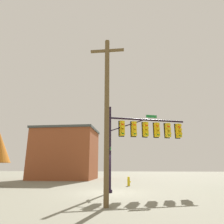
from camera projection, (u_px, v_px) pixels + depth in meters
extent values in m
plane|color=slate|center=(110.00, 193.00, 13.38)|extent=(120.00, 120.00, 0.00)
cylinder|color=black|center=(110.00, 147.00, 14.19)|extent=(0.20, 0.20, 6.09)
cylinder|color=black|center=(110.00, 191.00, 13.41)|extent=(0.36, 0.36, 0.20)
cylinder|color=black|center=(148.00, 120.00, 15.46)|extent=(5.82, 2.17, 0.14)
cylinder|color=black|center=(128.00, 125.00, 14.95)|extent=(2.65, 1.00, 1.08)
cube|color=yellow|center=(122.00, 128.00, 14.79)|extent=(0.42, 0.45, 1.10)
cube|color=black|center=(121.00, 129.00, 14.97)|extent=(0.43, 0.19, 1.22)
sphere|color=#FF2018|center=(123.00, 123.00, 14.69)|extent=(0.22, 0.22, 0.22)
cylinder|color=yellow|center=(123.00, 122.00, 14.65)|extent=(0.27, 0.21, 0.23)
sphere|color=#855607|center=(123.00, 128.00, 14.60)|extent=(0.22, 0.22, 0.22)
cylinder|color=yellow|center=(123.00, 127.00, 14.56)|extent=(0.27, 0.21, 0.23)
sphere|color=#0B621E|center=(123.00, 132.00, 14.51)|extent=(0.22, 0.22, 0.22)
cylinder|color=yellow|center=(123.00, 131.00, 14.46)|extent=(0.27, 0.21, 0.23)
cube|color=yellow|center=(134.00, 129.00, 14.99)|extent=(0.42, 0.44, 1.10)
cube|color=black|center=(133.00, 129.00, 15.18)|extent=(0.43, 0.17, 1.22)
sphere|color=#FF2018|center=(135.00, 124.00, 14.90)|extent=(0.22, 0.22, 0.22)
cylinder|color=yellow|center=(135.00, 123.00, 14.85)|extent=(0.26, 0.20, 0.23)
sphere|color=#855607|center=(135.00, 128.00, 14.81)|extent=(0.22, 0.22, 0.22)
cylinder|color=yellow|center=(135.00, 127.00, 14.76)|extent=(0.26, 0.20, 0.23)
sphere|color=#0B621E|center=(135.00, 133.00, 14.72)|extent=(0.22, 0.22, 0.22)
cylinder|color=yellow|center=(135.00, 132.00, 14.67)|extent=(0.26, 0.20, 0.23)
cube|color=yellow|center=(146.00, 129.00, 15.20)|extent=(0.43, 0.45, 1.10)
cube|color=black|center=(144.00, 130.00, 15.39)|extent=(0.42, 0.20, 1.22)
sphere|color=#FF2018|center=(146.00, 124.00, 15.11)|extent=(0.22, 0.22, 0.22)
cylinder|color=yellow|center=(147.00, 124.00, 15.07)|extent=(0.27, 0.22, 0.23)
sphere|color=#855607|center=(147.00, 129.00, 15.02)|extent=(0.22, 0.22, 0.22)
cylinder|color=yellow|center=(147.00, 128.00, 14.98)|extent=(0.27, 0.22, 0.23)
sphere|color=#0B621E|center=(147.00, 133.00, 14.93)|extent=(0.22, 0.22, 0.22)
cylinder|color=yellow|center=(147.00, 132.00, 14.88)|extent=(0.27, 0.22, 0.23)
cube|color=#E7B80D|center=(157.00, 130.00, 15.41)|extent=(0.42, 0.44, 1.10)
cube|color=black|center=(156.00, 130.00, 15.60)|extent=(0.43, 0.18, 1.22)
sphere|color=#FF2018|center=(158.00, 125.00, 15.31)|extent=(0.22, 0.22, 0.22)
cylinder|color=#E7B80D|center=(158.00, 124.00, 15.27)|extent=(0.26, 0.21, 0.23)
sphere|color=#855607|center=(158.00, 129.00, 15.22)|extent=(0.22, 0.22, 0.22)
cylinder|color=#E7B80D|center=(158.00, 129.00, 15.18)|extent=(0.26, 0.21, 0.23)
sphere|color=#0B621E|center=(158.00, 134.00, 15.13)|extent=(0.22, 0.22, 0.22)
cylinder|color=#E7B80D|center=(159.00, 133.00, 15.09)|extent=(0.26, 0.21, 0.23)
cube|color=gold|center=(168.00, 130.00, 15.62)|extent=(0.42, 0.44, 1.10)
cube|color=black|center=(167.00, 131.00, 15.81)|extent=(0.43, 0.18, 1.22)
sphere|color=#FF2018|center=(169.00, 126.00, 15.52)|extent=(0.22, 0.22, 0.22)
cylinder|color=gold|center=(169.00, 125.00, 15.48)|extent=(0.26, 0.21, 0.23)
sphere|color=#855607|center=(169.00, 130.00, 15.43)|extent=(0.22, 0.22, 0.22)
cylinder|color=gold|center=(169.00, 129.00, 15.39)|extent=(0.26, 0.21, 0.23)
sphere|color=#0B621E|center=(169.00, 134.00, 15.34)|extent=(0.22, 0.22, 0.22)
cylinder|color=gold|center=(170.00, 133.00, 15.30)|extent=(0.26, 0.21, 0.23)
cube|color=#E2B00E|center=(178.00, 131.00, 15.83)|extent=(0.43, 0.45, 1.10)
cube|color=black|center=(177.00, 131.00, 16.02)|extent=(0.43, 0.19, 1.22)
sphere|color=#FF2018|center=(179.00, 126.00, 15.73)|extent=(0.22, 0.22, 0.22)
cylinder|color=#E2B00E|center=(180.00, 125.00, 15.69)|extent=(0.27, 0.21, 0.23)
sphere|color=#855607|center=(180.00, 130.00, 15.64)|extent=(0.22, 0.22, 0.22)
cylinder|color=#E2B00E|center=(180.00, 130.00, 15.60)|extent=(0.27, 0.21, 0.23)
sphere|color=#0B621E|center=(180.00, 135.00, 15.55)|extent=(0.22, 0.22, 0.22)
cylinder|color=#E2B00E|center=(181.00, 134.00, 15.51)|extent=(0.27, 0.21, 0.23)
cube|color=white|center=(151.00, 116.00, 15.60)|extent=(0.89, 0.33, 0.26)
cube|color=#1A7B31|center=(151.00, 116.00, 15.60)|extent=(0.86, 0.33, 0.22)
cube|color=white|center=(110.00, 149.00, 14.16)|extent=(0.33, 0.89, 0.26)
cube|color=#197736|center=(110.00, 149.00, 14.16)|extent=(0.33, 0.86, 0.22)
cylinder|color=brown|center=(107.00, 115.00, 9.66)|extent=(0.24, 0.24, 8.34)
cube|color=brown|center=(107.00, 51.00, 10.61)|extent=(1.80, 0.12, 0.12)
cylinder|color=gold|center=(129.00, 182.00, 18.17)|extent=(0.24, 0.24, 0.65)
sphere|color=yellow|center=(129.00, 178.00, 18.27)|extent=(0.22, 0.22, 0.22)
cylinder|color=yellow|center=(130.00, 182.00, 18.16)|extent=(0.12, 0.10, 0.10)
cube|color=brown|center=(65.00, 155.00, 28.15)|extent=(8.37, 6.36, 6.72)
cube|color=#414847|center=(67.00, 130.00, 29.08)|extent=(8.67, 6.66, 0.30)
cube|color=#A5B7C6|center=(91.00, 167.00, 30.44)|extent=(0.90, 0.04, 1.20)
cube|color=#A5B7C6|center=(64.00, 161.00, 31.13)|extent=(0.90, 0.04, 1.20)
cube|color=#A5B7C6|center=(75.00, 152.00, 31.30)|extent=(0.90, 0.04, 1.20)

